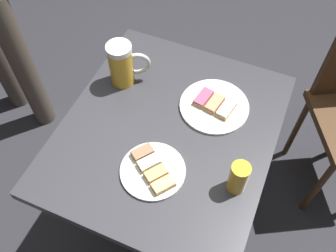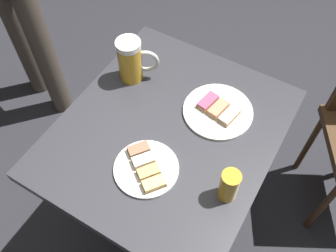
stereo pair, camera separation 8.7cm
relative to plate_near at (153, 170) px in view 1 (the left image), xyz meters
name	(u,v)px [view 1 (the left image)]	position (x,y,z in m)	size (l,w,h in m)	color
ground_plane	(168,218)	(0.02, -0.16, -0.78)	(6.00, 6.00, 0.00)	#28282D
cafe_table	(168,158)	(0.02, -0.16, -0.19)	(0.66, 0.76, 0.77)	black
plate_near	(153,170)	(0.00, 0.00, 0.00)	(0.19, 0.19, 0.03)	white
plate_far	(214,105)	(-0.09, -0.30, 0.00)	(0.23, 0.23, 0.03)	white
beer_mug	(123,64)	(0.24, -0.29, 0.07)	(0.13, 0.10, 0.16)	gold
beer_glass_small	(238,178)	(-0.24, -0.05, 0.05)	(0.05, 0.05, 0.11)	gold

